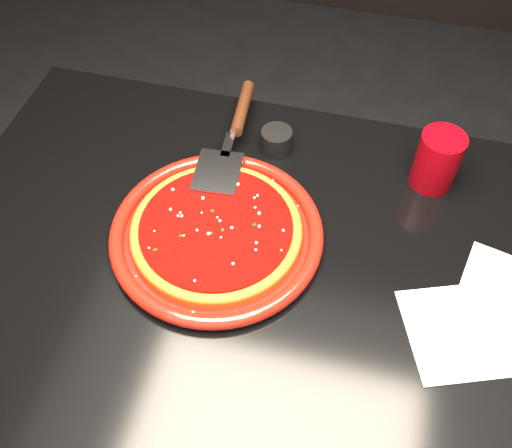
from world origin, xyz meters
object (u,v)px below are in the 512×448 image
(table, at_px, (275,370))
(ramekin, at_px, (276,141))
(pizza_server, at_px, (232,136))
(plate, at_px, (217,233))
(cup, at_px, (437,160))

(table, distance_m, ramekin, 0.49)
(table, bearing_deg, pizza_server, 121.46)
(plate, distance_m, cup, 0.40)
(cup, xyz_separation_m, ramekin, (-0.29, 0.01, -0.03))
(table, bearing_deg, cup, 50.47)
(ramekin, bearing_deg, pizza_server, -158.10)
(pizza_server, height_order, cup, cup)
(pizza_server, bearing_deg, table, -63.57)
(pizza_server, distance_m, cup, 0.37)
(cup, distance_m, ramekin, 0.29)
(table, height_order, ramekin, ramekin)
(plate, distance_m, pizza_server, 0.20)
(table, xyz_separation_m, pizza_server, (-0.15, 0.24, 0.42))
(pizza_server, bearing_deg, ramekin, 16.87)
(pizza_server, distance_m, ramekin, 0.09)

